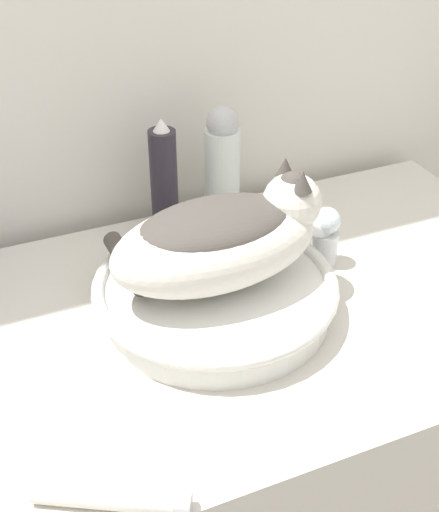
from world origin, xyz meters
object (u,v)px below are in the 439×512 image
hairspray_can_black (164,180)px  cream_tube (114,499)px  faucet (319,234)px  lotion_bottle_white (222,165)px  cat (221,237)px

hairspray_can_black → cream_tube: size_ratio=1.26×
faucet → lotion_bottle_white: (-0.08, 0.20, 0.04)m
cat → cream_tube: size_ratio=1.95×
lotion_bottle_white → cat: bearing=-113.9°
cat → lotion_bottle_white: size_ratio=1.54×
cat → lotion_bottle_white: (0.11, 0.24, -0.02)m
lotion_bottle_white → cream_tube: 0.64m
faucet → hairspray_can_black: 0.28m
faucet → hairspray_can_black: hairspray_can_black is taller
cream_tube → lotion_bottle_white: bearing=55.7°
cat → cream_tube: bearing=-134.6°
cat → faucet: 0.20m
hairspray_can_black → cream_tube: 0.58m
faucet → cream_tube: bearing=24.1°
cat → hairspray_can_black: size_ratio=1.55×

